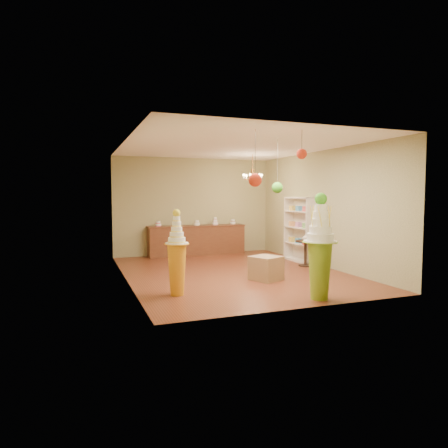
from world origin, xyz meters
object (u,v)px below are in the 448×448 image
object	(u,v)px
pedestal_green	(320,256)
pedestal_orange	(177,262)
round_table	(305,250)
sideboard	(197,240)

from	to	relation	value
pedestal_green	pedestal_orange	world-z (taller)	pedestal_green
pedestal_green	round_table	world-z (taller)	pedestal_green
round_table	sideboard	bearing A→B (deg)	126.29
pedestal_orange	sideboard	bearing A→B (deg)	69.10
pedestal_green	sideboard	size ratio (longest dim) A/B	0.62
pedestal_green	sideboard	xyz separation A→B (m)	(-0.54, 5.82, -0.30)
pedestal_orange	pedestal_green	bearing A→B (deg)	-27.03
pedestal_green	sideboard	bearing A→B (deg)	95.27
pedestal_green	round_table	xyz separation A→B (m)	(1.56, 2.96, -0.35)
pedestal_orange	round_table	world-z (taller)	pedestal_orange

